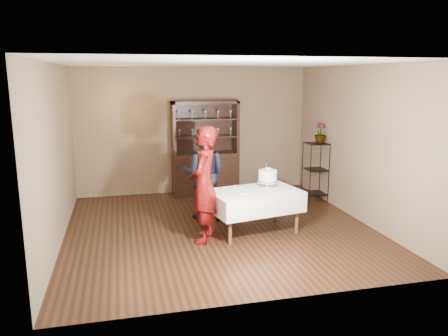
{
  "coord_description": "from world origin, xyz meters",
  "views": [
    {
      "loc": [
        -1.55,
        -6.8,
        2.5
      ],
      "look_at": [
        0.1,
        0.1,
        1.01
      ],
      "focal_mm": 35.0,
      "sensor_mm": 36.0,
      "label": 1
    }
  ],
  "objects_px": {
    "potted_plant": "(320,133)",
    "cake": "(268,177)",
    "cake_table": "(255,201)",
    "woman": "(204,184)",
    "china_hutch": "(205,163)",
    "plant_etagere": "(315,169)",
    "man": "(204,174)"
  },
  "relations": [
    {
      "from": "cake_table",
      "to": "woman",
      "type": "height_order",
      "value": "woman"
    },
    {
      "from": "potted_plant",
      "to": "woman",
      "type": "bearing_deg",
      "value": -148.4
    },
    {
      "from": "plant_etagere",
      "to": "cake_table",
      "type": "bearing_deg",
      "value": -139.14
    },
    {
      "from": "man",
      "to": "potted_plant",
      "type": "height_order",
      "value": "man"
    },
    {
      "from": "man",
      "to": "potted_plant",
      "type": "distance_m",
      "value": 2.6
    },
    {
      "from": "china_hutch",
      "to": "plant_etagere",
      "type": "relative_size",
      "value": 1.67
    },
    {
      "from": "cake",
      "to": "potted_plant",
      "type": "distance_m",
      "value": 2.12
    },
    {
      "from": "plant_etagere",
      "to": "man",
      "type": "bearing_deg",
      "value": -165.94
    },
    {
      "from": "cake",
      "to": "potted_plant",
      "type": "bearing_deg",
      "value": 40.84
    },
    {
      "from": "woman",
      "to": "potted_plant",
      "type": "xyz_separation_m",
      "value": [
        2.68,
        1.65,
        0.5
      ]
    },
    {
      "from": "china_hutch",
      "to": "cake",
      "type": "relative_size",
      "value": 4.32
    },
    {
      "from": "plant_etagere",
      "to": "china_hutch",
      "type": "bearing_deg",
      "value": 153.17
    },
    {
      "from": "cake_table",
      "to": "man",
      "type": "xyz_separation_m",
      "value": [
        -0.65,
        0.92,
        0.27
      ]
    },
    {
      "from": "cake_table",
      "to": "plant_etagere",
      "type": "bearing_deg",
      "value": 40.86
    },
    {
      "from": "china_hutch",
      "to": "woman",
      "type": "xyz_separation_m",
      "value": [
        -0.55,
        -2.74,
        0.23
      ]
    },
    {
      "from": "china_hutch",
      "to": "cake_table",
      "type": "xyz_separation_m",
      "value": [
        0.31,
        -2.58,
        -0.13
      ]
    },
    {
      "from": "china_hutch",
      "to": "plant_etagere",
      "type": "height_order",
      "value": "china_hutch"
    },
    {
      "from": "woman",
      "to": "man",
      "type": "height_order",
      "value": "woman"
    },
    {
      "from": "potted_plant",
      "to": "cake",
      "type": "bearing_deg",
      "value": -139.16
    },
    {
      "from": "china_hutch",
      "to": "cake",
      "type": "distance_m",
      "value": 2.52
    },
    {
      "from": "man",
      "to": "plant_etagere",
      "type": "bearing_deg",
      "value": -145.24
    },
    {
      "from": "woman",
      "to": "cake",
      "type": "height_order",
      "value": "woman"
    },
    {
      "from": "cake_table",
      "to": "china_hutch",
      "type": "bearing_deg",
      "value": 96.86
    },
    {
      "from": "potted_plant",
      "to": "china_hutch",
      "type": "bearing_deg",
      "value": 152.79
    },
    {
      "from": "man",
      "to": "cake",
      "type": "distance_m",
      "value": 1.2
    },
    {
      "from": "woman",
      "to": "man",
      "type": "distance_m",
      "value": 1.11
    },
    {
      "from": "cake",
      "to": "plant_etagere",
      "type": "bearing_deg",
      "value": 42.61
    },
    {
      "from": "woman",
      "to": "cake",
      "type": "xyz_separation_m",
      "value": [
        1.12,
        0.3,
        -0.01
      ]
    },
    {
      "from": "cake_table",
      "to": "woman",
      "type": "xyz_separation_m",
      "value": [
        -0.86,
        -0.16,
        0.36
      ]
    },
    {
      "from": "man",
      "to": "cake",
      "type": "height_order",
      "value": "man"
    },
    {
      "from": "china_hutch",
      "to": "man",
      "type": "distance_m",
      "value": 1.7
    },
    {
      "from": "plant_etagere",
      "to": "cake_table",
      "type": "distance_m",
      "value": 2.34
    }
  ]
}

